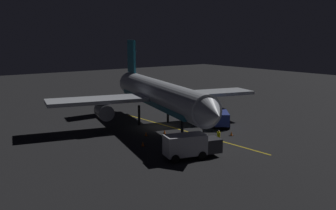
{
  "coord_description": "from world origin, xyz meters",
  "views": [
    {
      "loc": [
        31.11,
        43.44,
        12.83
      ],
      "look_at": [
        0.0,
        2.0,
        3.5
      ],
      "focal_mm": 40.96,
      "sensor_mm": 36.0,
      "label": 1
    }
  ],
  "objects": [
    {
      "name": "traffic_cone_near_left",
      "position": [
        1.76,
        3.55,
        0.25
      ],
      "size": [
        0.5,
        0.5,
        0.55
      ],
      "color": "#EA590F",
      "rests_on": "ground_plane"
    },
    {
      "name": "airliner",
      "position": [
        -0.15,
        -0.57,
        4.61
      ],
      "size": [
        30.91,
        34.69,
        12.18
      ],
      "color": "silver",
      "rests_on": "ground_plane"
    },
    {
      "name": "apron_guide_stripe",
      "position": [
        -1.45,
        4.0,
        0.0
      ],
      "size": [
        1.51,
        28.12,
        0.01
      ],
      "primitive_type": "cube",
      "rotation": [
        0.0,
        0.0,
        0.05
      ],
      "color": "gold",
      "rests_on": "ground_plane"
    },
    {
      "name": "traffic_cone_under_wing",
      "position": [
        4.34,
        3.0,
        0.25
      ],
      "size": [
        0.5,
        0.5,
        0.55
      ],
      "color": "#EA590F",
      "rests_on": "ground_plane"
    },
    {
      "name": "ground_crew_worker",
      "position": [
        -0.56,
        11.39,
        0.89
      ],
      "size": [
        0.4,
        0.4,
        1.74
      ],
      "color": "black",
      "rests_on": "ground_plane"
    },
    {
      "name": "baggage_truck",
      "position": [
        5.66,
        13.44,
        1.33
      ],
      "size": [
        6.5,
        3.69,
        2.61
      ],
      "color": "silver",
      "rests_on": "ground_plane"
    },
    {
      "name": "traffic_cone_near_right",
      "position": [
        7.27,
        6.72,
        0.25
      ],
      "size": [
        0.5,
        0.5,
        0.55
      ],
      "color": "#EA590F",
      "rests_on": "ground_plane"
    },
    {
      "name": "ground_plane",
      "position": [
        0.0,
        0.0,
        -0.1
      ],
      "size": [
        180.0,
        180.0,
        0.2
      ],
      "primitive_type": "cube",
      "color": "black"
    },
    {
      "name": "traffic_cone_far",
      "position": [
        -4.69,
        9.55,
        0.25
      ],
      "size": [
        0.5,
        0.5,
        0.55
      ],
      "color": "#EA590F",
      "rests_on": "ground_plane"
    },
    {
      "name": "catering_truck",
      "position": [
        -7.63,
        4.42,
        1.16
      ],
      "size": [
        5.61,
        6.33,
        2.16
      ],
      "color": "navy",
      "rests_on": "ground_plane"
    }
  ]
}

